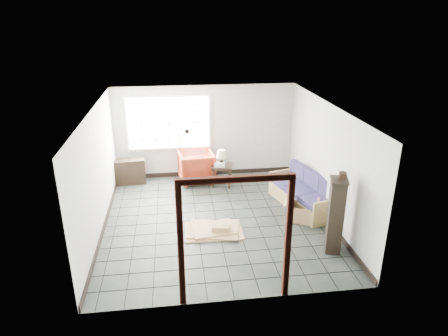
{
  "coord_description": "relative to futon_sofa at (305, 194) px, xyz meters",
  "views": [
    {
      "loc": [
        -0.87,
        -8.01,
        4.44
      ],
      "look_at": [
        0.22,
        0.3,
        1.15
      ],
      "focal_mm": 32.0,
      "sensor_mm": 36.0,
      "label": 1
    }
  ],
  "objects": [
    {
      "name": "console_shelf",
      "position": [
        -4.36,
        1.99,
        0.02
      ],
      "size": [
        0.92,
        0.45,
        0.69
      ],
      "rotation": [
        0.0,
        0.0,
        0.12
      ],
      "color": "black",
      "rests_on": "ground"
    },
    {
      "name": "pot",
      "position": [
        0.02,
        -1.87,
        1.27
      ],
      "size": [
        0.2,
        0.2,
        0.11
      ],
      "rotation": [
        0.0,
        0.0,
        0.43
      ],
      "color": "black",
      "rests_on": "tall_shelf"
    },
    {
      "name": "doorway_trim",
      "position": [
        -2.21,
        -3.11,
        1.06
      ],
      "size": [
        1.8,
        0.08,
        2.2
      ],
      "color": "#3B150D",
      "rests_on": "ground"
    },
    {
      "name": "projector",
      "position": [
        -1.9,
        1.47,
        0.31
      ],
      "size": [
        0.3,
        0.26,
        0.1
      ],
      "rotation": [
        0.0,
        0.0,
        -0.19
      ],
      "color": "silver",
      "rests_on": "side_table"
    },
    {
      "name": "room_shell",
      "position": [
        -2.21,
        -0.38,
        1.36
      ],
      "size": [
        5.02,
        5.52,
        2.61
      ],
      "color": "#A3A7A0",
      "rests_on": "ground"
    },
    {
      "name": "window_panel",
      "position": [
        -3.21,
        2.29,
        1.28
      ],
      "size": [
        2.32,
        0.08,
        1.52
      ],
      "color": "silver",
      "rests_on": "ground"
    },
    {
      "name": "tall_shelf",
      "position": [
        -0.06,
        -1.93,
        0.46
      ],
      "size": [
        0.43,
        0.49,
        1.53
      ],
      "rotation": [
        0.0,
        0.0,
        -0.3
      ],
      "color": "black",
      "rests_on": "ground"
    },
    {
      "name": "side_table",
      "position": [
        -1.82,
        1.54,
        0.16
      ],
      "size": [
        0.64,
        0.64,
        0.58
      ],
      "rotation": [
        0.0,
        0.0,
        -0.23
      ],
      "color": "black",
      "rests_on": "ground"
    },
    {
      "name": "ground",
      "position": [
        -2.21,
        -0.41,
        -0.32
      ],
      "size": [
        5.5,
        5.5,
        0.0
      ],
      "primitive_type": "plane",
      "color": "black",
      "rests_on": "ground"
    },
    {
      "name": "futon_sofa",
      "position": [
        0.0,
        0.0,
        0.0
      ],
      "size": [
        1.26,
        2.13,
        0.89
      ],
      "rotation": [
        0.0,
        0.0,
        0.27
      ],
      "color": "olive",
      "rests_on": "ground"
    },
    {
      "name": "armchair",
      "position": [
        -2.51,
        1.91,
        0.15
      ],
      "size": [
        1.01,
        0.96,
        0.95
      ],
      "primitive_type": "imported",
      "rotation": [
        0.0,
        0.0,
        3.25
      ],
      "color": "maroon",
      "rests_on": "ground"
    },
    {
      "name": "table_lamp",
      "position": [
        -1.85,
        1.52,
        0.56
      ],
      "size": [
        0.36,
        0.36,
        0.43
      ],
      "rotation": [
        0.0,
        0.0,
        -0.32
      ],
      "color": "black",
      "rests_on": "side_table"
    },
    {
      "name": "cardboard_pile",
      "position": [
        -2.31,
        -0.91,
        -0.27
      ],
      "size": [
        1.25,
        1.01,
        0.18
      ],
      "rotation": [
        0.0,
        0.0,
        -0.07
      ],
      "color": "#966648",
      "rests_on": "ground"
    },
    {
      "name": "floor_lamp",
      "position": [
        -2.84,
        1.88,
        0.54
      ],
      "size": [
        0.43,
        0.37,
        1.62
      ],
      "rotation": [
        0.0,
        0.0,
        -0.21
      ],
      "color": "black",
      "rests_on": "ground"
    },
    {
      "name": "open_box",
      "position": [
        -0.22,
        -0.68,
        -0.13
      ],
      "size": [
        1.02,
        0.79,
        0.52
      ],
      "rotation": [
        0.0,
        0.0,
        -0.43
      ],
      "color": "#966648",
      "rests_on": "ground"
    }
  ]
}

